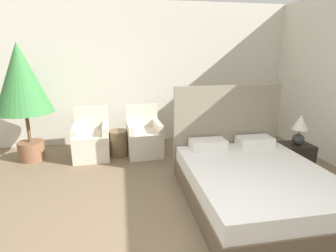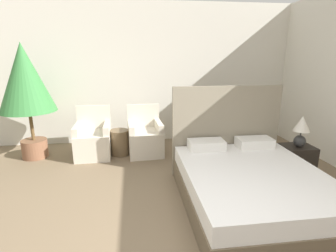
# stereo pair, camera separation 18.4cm
# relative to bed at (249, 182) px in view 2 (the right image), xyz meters

# --- Properties ---
(wall_back) EXTENTS (10.00, 0.06, 2.90)m
(wall_back) POSITION_rel_bed_xyz_m (-0.96, 2.78, 1.16)
(wall_back) COLOR silver
(wall_back) RESTS_ON ground_plane
(bed) EXTENTS (1.71, 2.06, 1.41)m
(bed) POSITION_rel_bed_xyz_m (0.00, 0.00, 0.00)
(bed) COLOR brown
(bed) RESTS_ON ground_plane
(armchair_near_window_left) EXTENTS (0.64, 0.69, 0.92)m
(armchair_near_window_left) POSITION_rel_bed_xyz_m (-2.20, 1.92, 0.00)
(armchair_near_window_left) COLOR beige
(armchair_near_window_left) RESTS_ON ground_plane
(armchair_near_window_right) EXTENTS (0.67, 0.72, 0.92)m
(armchair_near_window_right) POSITION_rel_bed_xyz_m (-1.23, 1.92, 0.00)
(armchair_near_window_right) COLOR beige
(armchair_near_window_right) RESTS_ON ground_plane
(potted_palm) EXTENTS (0.95, 0.95, 2.06)m
(potted_palm) POSITION_rel_bed_xyz_m (-3.28, 2.01, 1.10)
(potted_palm) COLOR brown
(potted_palm) RESTS_ON ground_plane
(nightstand) EXTENTS (0.48, 0.39, 0.47)m
(nightstand) POSITION_rel_bed_xyz_m (1.11, 0.71, -0.05)
(nightstand) COLOR black
(nightstand) RESTS_ON ground_plane
(table_lamp) EXTENTS (0.25, 0.25, 0.49)m
(table_lamp) POSITION_rel_bed_xyz_m (1.11, 0.68, 0.47)
(table_lamp) COLOR #333333
(table_lamp) RESTS_ON nightstand
(side_table) EXTENTS (0.35, 0.35, 0.48)m
(side_table) POSITION_rel_bed_xyz_m (-1.72, 1.94, -0.05)
(side_table) COLOR brown
(side_table) RESTS_ON ground_plane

